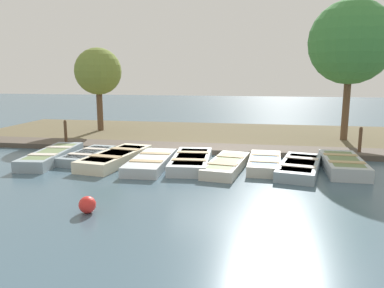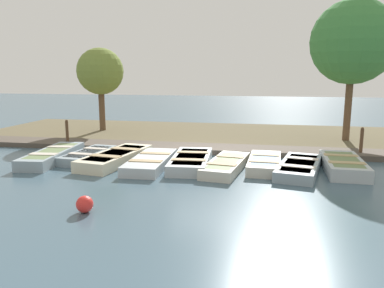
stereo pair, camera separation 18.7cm
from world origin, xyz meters
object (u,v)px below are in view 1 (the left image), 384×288
(park_tree_far_left, at_px, (98,72))
(rowboat_3, at_px, (151,162))
(rowboat_0, at_px, (52,156))
(rowboat_7, at_px, (300,167))
(rowboat_4, at_px, (191,161))
(mooring_post_far, at_px, (360,142))
(buoy, at_px, (87,205))
(mooring_post_near, at_px, (66,133))
(rowboat_5, at_px, (227,165))
(rowboat_2, at_px, (116,158))
(rowboat_6, at_px, (265,163))
(rowboat_1, at_px, (88,155))
(rowboat_8, at_px, (343,164))
(park_tree_left, at_px, (351,43))

(park_tree_far_left, bearing_deg, rowboat_3, 35.37)
(rowboat_0, relative_size, rowboat_3, 1.13)
(rowboat_7, bearing_deg, rowboat_4, -79.89)
(mooring_post_far, bearing_deg, buoy, -46.29)
(rowboat_3, distance_m, mooring_post_near, 5.45)
(rowboat_5, bearing_deg, buoy, -23.87)
(rowboat_2, relative_size, rowboat_6, 1.32)
(rowboat_6, distance_m, park_tree_far_left, 10.88)
(rowboat_1, height_order, rowboat_2, rowboat_2)
(rowboat_2, xyz_separation_m, rowboat_3, (0.29, 1.37, -0.03))
(rowboat_6, bearing_deg, park_tree_far_left, -123.24)
(rowboat_7, distance_m, rowboat_8, 1.45)
(mooring_post_near, bearing_deg, rowboat_4, 67.10)
(rowboat_0, relative_size, park_tree_left, 0.57)
(rowboat_7, xyz_separation_m, buoy, (4.58, -5.11, 0.02))
(rowboat_4, relative_size, rowboat_8, 1.10)
(rowboat_5, xyz_separation_m, mooring_post_far, (-2.79, 4.77, 0.41))
(rowboat_6, xyz_separation_m, park_tree_left, (-5.29, 3.59, 4.26))
(rowboat_0, distance_m, rowboat_5, 6.33)
(rowboat_1, relative_size, park_tree_left, 0.43)
(rowboat_2, bearing_deg, park_tree_left, 131.17)
(rowboat_0, relative_size, rowboat_6, 1.31)
(rowboat_2, distance_m, mooring_post_far, 9.07)
(rowboat_0, height_order, rowboat_8, rowboat_8)
(rowboat_8, height_order, mooring_post_far, mooring_post_far)
(mooring_post_far, bearing_deg, mooring_post_near, -90.00)
(rowboat_1, relative_size, rowboat_5, 0.86)
(rowboat_6, distance_m, mooring_post_near, 8.75)
(rowboat_0, height_order, rowboat_7, rowboat_0)
(rowboat_1, bearing_deg, rowboat_6, 94.22)
(rowboat_2, distance_m, rowboat_4, 2.69)
(rowboat_3, distance_m, rowboat_5, 2.56)
(rowboat_4, xyz_separation_m, park_tree_left, (-5.49, 6.06, 4.25))
(rowboat_1, xyz_separation_m, rowboat_8, (0.04, 8.87, 0.05))
(rowboat_4, xyz_separation_m, rowboat_7, (0.12, 3.56, -0.02))
(rowboat_4, bearing_deg, buoy, -22.02)
(rowboat_7, relative_size, mooring_post_far, 2.84)
(rowboat_3, height_order, rowboat_8, rowboat_8)
(rowboat_6, bearing_deg, rowboat_7, 76.29)
(rowboat_4, bearing_deg, rowboat_7, 84.23)
(buoy, bearing_deg, rowboat_6, 140.72)
(rowboat_0, relative_size, mooring_post_near, 3.11)
(rowboat_0, relative_size, mooring_post_far, 3.11)
(rowboat_1, xyz_separation_m, mooring_post_near, (-2.21, -2.06, 0.42))
(rowboat_7, bearing_deg, rowboat_6, -94.15)
(park_tree_far_left, bearing_deg, rowboat_2, 27.76)
(rowboat_6, bearing_deg, buoy, -36.81)
(rowboat_2, distance_m, rowboat_5, 3.93)
(rowboat_8, bearing_deg, mooring_post_far, 156.35)
(rowboat_1, height_order, rowboat_4, rowboat_4)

